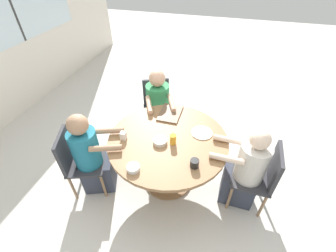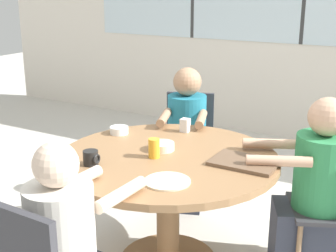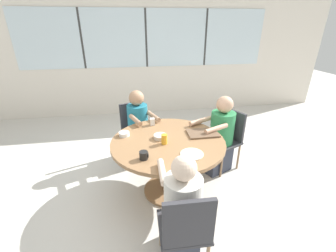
{
  "view_description": "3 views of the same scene",
  "coord_description": "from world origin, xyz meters",
  "px_view_note": "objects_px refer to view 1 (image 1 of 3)",
  "views": [
    {
      "loc": [
        -1.7,
        -0.48,
        2.37
      ],
      "look_at": [
        0.0,
        0.0,
        0.9
      ],
      "focal_mm": 24.0,
      "sensor_mm": 36.0,
      "label": 1
    },
    {
      "loc": [
        1.28,
        -2.22,
        1.67
      ],
      "look_at": [
        0.0,
        0.0,
        0.9
      ],
      "focal_mm": 50.0,
      "sensor_mm": 36.0,
      "label": 2
    },
    {
      "loc": [
        -0.37,
        -2.22,
        1.92
      ],
      "look_at": [
        0.0,
        0.0,
        0.9
      ],
      "focal_mm": 24.0,
      "sensor_mm": 36.0,
      "label": 3
    }
  ],
  "objects_px": {
    "person_man_teal_shirt": "(158,110)",
    "juice_glass": "(173,139)",
    "chair_for_man_teal_shirt": "(157,103)",
    "person_woman_green_shirt": "(245,172)",
    "person_man_blue_shirt": "(92,158)",
    "coffee_mug": "(195,163)",
    "chair_for_man_blue_shirt": "(76,159)",
    "milk_carton_small": "(123,136)",
    "chair_for_woman_green_shirt": "(262,174)",
    "bowl_white_shallow": "(133,168)",
    "bowl_cereal": "(160,141)"
  },
  "relations": [
    {
      "from": "person_woman_green_shirt",
      "to": "person_man_teal_shirt",
      "type": "xyz_separation_m",
      "value": [
        0.8,
        1.21,
        0.01
      ]
    },
    {
      "from": "chair_for_man_teal_shirt",
      "to": "person_woman_green_shirt",
      "type": "bearing_deg",
      "value": 118.55
    },
    {
      "from": "person_woman_green_shirt",
      "to": "chair_for_man_teal_shirt",
      "type": "bearing_deg",
      "value": 55.16
    },
    {
      "from": "person_man_teal_shirt",
      "to": "milk_carton_small",
      "type": "bearing_deg",
      "value": 58.88
    },
    {
      "from": "chair_for_woman_green_shirt",
      "to": "person_man_teal_shirt",
      "type": "height_order",
      "value": "person_man_teal_shirt"
    },
    {
      "from": "juice_glass",
      "to": "bowl_cereal",
      "type": "bearing_deg",
      "value": 101.35
    },
    {
      "from": "person_woman_green_shirt",
      "to": "juice_glass",
      "type": "relative_size",
      "value": 9.32
    },
    {
      "from": "person_man_teal_shirt",
      "to": "coffee_mug",
      "type": "xyz_separation_m",
      "value": [
        -1.07,
        -0.7,
        0.27
      ]
    },
    {
      "from": "chair_for_woman_green_shirt",
      "to": "bowl_white_shallow",
      "type": "distance_m",
      "value": 1.32
    },
    {
      "from": "chair_for_woman_green_shirt",
      "to": "chair_for_man_teal_shirt",
      "type": "height_order",
      "value": "same"
    },
    {
      "from": "chair_for_man_teal_shirt",
      "to": "milk_carton_small",
      "type": "bearing_deg",
      "value": 63.58
    },
    {
      "from": "person_man_teal_shirt",
      "to": "coffee_mug",
      "type": "relative_size",
      "value": 11.97
    },
    {
      "from": "bowl_white_shallow",
      "to": "coffee_mug",
      "type": "bearing_deg",
      "value": -69.83
    },
    {
      "from": "coffee_mug",
      "to": "juice_glass",
      "type": "distance_m",
      "value": 0.36
    },
    {
      "from": "chair_for_man_teal_shirt",
      "to": "bowl_cereal",
      "type": "height_order",
      "value": "chair_for_man_teal_shirt"
    },
    {
      "from": "person_man_teal_shirt",
      "to": "juice_glass",
      "type": "distance_m",
      "value": 0.97
    },
    {
      "from": "chair_for_man_blue_shirt",
      "to": "bowl_white_shallow",
      "type": "bearing_deg",
      "value": 59.47
    },
    {
      "from": "person_woman_green_shirt",
      "to": "bowl_cereal",
      "type": "bearing_deg",
      "value": 95.1
    },
    {
      "from": "chair_for_man_teal_shirt",
      "to": "chair_for_woman_green_shirt",
      "type": "bearing_deg",
      "value": 121.7
    },
    {
      "from": "chair_for_man_blue_shirt",
      "to": "chair_for_woman_green_shirt",
      "type": "bearing_deg",
      "value": 78.84
    },
    {
      "from": "bowl_cereal",
      "to": "person_woman_green_shirt",
      "type": "bearing_deg",
      "value": -86.62
    },
    {
      "from": "person_woman_green_shirt",
      "to": "juice_glass",
      "type": "bearing_deg",
      "value": 93.72
    },
    {
      "from": "chair_for_man_blue_shirt",
      "to": "bowl_cereal",
      "type": "relative_size",
      "value": 5.58
    },
    {
      "from": "chair_for_woman_green_shirt",
      "to": "juice_glass",
      "type": "height_order",
      "value": "chair_for_woman_green_shirt"
    },
    {
      "from": "chair_for_man_teal_shirt",
      "to": "person_woman_green_shirt",
      "type": "relative_size",
      "value": 0.8
    },
    {
      "from": "chair_for_man_teal_shirt",
      "to": "milk_carton_small",
      "type": "relative_size",
      "value": 9.25
    },
    {
      "from": "chair_for_woman_green_shirt",
      "to": "person_man_blue_shirt",
      "type": "bearing_deg",
      "value": 100.17
    },
    {
      "from": "chair_for_man_blue_shirt",
      "to": "coffee_mug",
      "type": "height_order",
      "value": "chair_for_man_blue_shirt"
    },
    {
      "from": "chair_for_man_teal_shirt",
      "to": "bowl_cereal",
      "type": "bearing_deg",
      "value": 85.05
    },
    {
      "from": "bowl_cereal",
      "to": "person_man_teal_shirt",
      "type": "bearing_deg",
      "value": 19.02
    },
    {
      "from": "chair_for_woman_green_shirt",
      "to": "person_man_blue_shirt",
      "type": "xyz_separation_m",
      "value": [
        -0.27,
        1.82,
        -0.0
      ]
    },
    {
      "from": "person_woman_green_shirt",
      "to": "milk_carton_small",
      "type": "xyz_separation_m",
      "value": [
        -0.1,
        1.31,
        0.29
      ]
    },
    {
      "from": "coffee_mug",
      "to": "milk_carton_small",
      "type": "distance_m",
      "value": 0.82
    },
    {
      "from": "person_man_blue_shirt",
      "to": "bowl_white_shallow",
      "type": "xyz_separation_m",
      "value": [
        -0.19,
        -0.6,
        0.25
      ]
    },
    {
      "from": "coffee_mug",
      "to": "milk_carton_small",
      "type": "height_order",
      "value": "milk_carton_small"
    },
    {
      "from": "person_man_teal_shirt",
      "to": "bowl_white_shallow",
      "type": "xyz_separation_m",
      "value": [
        -1.27,
        -0.16,
        0.25
      ]
    },
    {
      "from": "chair_for_man_teal_shirt",
      "to": "bowl_white_shallow",
      "type": "bearing_deg",
      "value": 74.41
    },
    {
      "from": "person_woman_green_shirt",
      "to": "person_man_blue_shirt",
      "type": "bearing_deg",
      "value": 101.17
    },
    {
      "from": "bowl_cereal",
      "to": "coffee_mug",
      "type": "bearing_deg",
      "value": -117.83
    },
    {
      "from": "chair_for_man_blue_shirt",
      "to": "chair_for_man_teal_shirt",
      "type": "relative_size",
      "value": 1.0
    },
    {
      "from": "bowl_cereal",
      "to": "chair_for_man_teal_shirt",
      "type": "bearing_deg",
      "value": 19.93
    },
    {
      "from": "person_man_blue_shirt",
      "to": "juice_glass",
      "type": "bearing_deg",
      "value": 85.31
    },
    {
      "from": "person_man_blue_shirt",
      "to": "bowl_cereal",
      "type": "xyz_separation_m",
      "value": [
        0.22,
        -0.74,
        0.24
      ]
    },
    {
      "from": "person_woman_green_shirt",
      "to": "person_man_teal_shirt",
      "type": "distance_m",
      "value": 1.45
    },
    {
      "from": "juice_glass",
      "to": "bowl_white_shallow",
      "type": "height_order",
      "value": "juice_glass"
    },
    {
      "from": "person_man_teal_shirt",
      "to": "juice_glass",
      "type": "height_order",
      "value": "person_man_teal_shirt"
    },
    {
      "from": "milk_carton_small",
      "to": "bowl_white_shallow",
      "type": "xyz_separation_m",
      "value": [
        -0.36,
        -0.26,
        -0.02
      ]
    },
    {
      "from": "chair_for_woman_green_shirt",
      "to": "milk_carton_small",
      "type": "relative_size",
      "value": 9.25
    },
    {
      "from": "chair_for_man_blue_shirt",
      "to": "juice_glass",
      "type": "height_order",
      "value": "chair_for_man_blue_shirt"
    },
    {
      "from": "bowl_white_shallow",
      "to": "juice_glass",
      "type": "bearing_deg",
      "value": -31.25
    }
  ]
}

